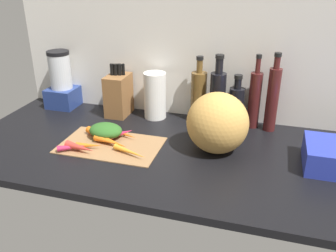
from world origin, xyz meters
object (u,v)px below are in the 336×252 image
(carrot_8, at_px, (106,141))
(bottle_1, at_px, (217,97))
(carrot_2, at_px, (113,142))
(bottle_4, at_px, (273,98))
(winter_squash, at_px, (217,123))
(carrot_6, at_px, (74,147))
(carrot_1, at_px, (89,145))
(bottle_0, at_px, (199,95))
(knife_block, at_px, (119,95))
(bottle_3, at_px, (255,99))
(cutting_board, at_px, (111,145))
(carrot_3, at_px, (120,134))
(carrot_0, at_px, (124,134))
(blender_appliance, at_px, (62,83))
(carrot_4, at_px, (130,152))
(carrot_5, at_px, (80,148))
(carrot_7, at_px, (100,136))
(paper_towel_roll, at_px, (155,96))
(bottle_2, at_px, (236,105))

(carrot_8, bearing_deg, bottle_1, 39.97)
(carrot_2, distance_m, bottle_4, 0.72)
(winter_squash, bearing_deg, carrot_6, -163.23)
(carrot_1, bearing_deg, bottle_0, 49.13)
(knife_block, xyz_separation_m, bottle_3, (0.65, 0.04, 0.03))
(cutting_board, height_order, carrot_8, carrot_8)
(carrot_3, height_order, winter_squash, winter_squash)
(carrot_3, relative_size, winter_squash, 0.51)
(carrot_1, bearing_deg, carrot_0, 56.13)
(carrot_2, height_order, knife_block, knife_block)
(cutting_board, distance_m, blender_appliance, 0.57)
(bottle_4, bearing_deg, carrot_4, -141.78)
(cutting_board, relative_size, bottle_1, 1.25)
(carrot_6, height_order, bottle_4, bottle_4)
(carrot_5, distance_m, bottle_0, 0.61)
(carrot_4, relative_size, blender_appliance, 0.54)
(carrot_7, bearing_deg, carrot_8, -36.19)
(carrot_8, relative_size, knife_block, 0.45)
(carrot_1, height_order, carrot_5, carrot_5)
(winter_squash, xyz_separation_m, blender_appliance, (-0.86, 0.27, 0.00))
(knife_block, bearing_deg, cutting_board, -73.04)
(cutting_board, xyz_separation_m, carrot_5, (-0.09, -0.09, 0.02))
(cutting_board, height_order, carrot_7, carrot_7)
(carrot_0, relative_size, paper_towel_roll, 0.62)
(carrot_1, xyz_separation_m, blender_appliance, (-0.36, 0.41, 0.11))
(cutting_board, height_order, carrot_1, carrot_1)
(carrot_8, bearing_deg, carrot_0, 64.09)
(blender_appliance, height_order, bottle_1, bottle_1)
(carrot_1, distance_m, bottle_2, 0.69)
(bottle_3, bearing_deg, knife_block, -176.80)
(carrot_5, bearing_deg, carrot_8, 50.80)
(carrot_7, bearing_deg, cutting_board, -24.72)
(bottle_0, bearing_deg, carrot_7, -137.27)
(winter_squash, relative_size, paper_towel_roll, 1.10)
(knife_block, distance_m, bottle_3, 0.66)
(carrot_1, bearing_deg, carrot_2, 30.99)
(winter_squash, relative_size, knife_block, 0.96)
(cutting_board, relative_size, carrot_0, 3.01)
(carrot_7, bearing_deg, blender_appliance, 138.74)
(carrot_1, height_order, carrot_6, same)
(carrot_7, height_order, bottle_1, bottle_1)
(carrot_2, relative_size, knife_block, 0.59)
(carrot_2, xyz_separation_m, bottle_3, (0.54, 0.37, 0.12))
(cutting_board, distance_m, carrot_6, 0.15)
(carrot_5, xyz_separation_m, bottle_4, (0.72, 0.44, 0.13))
(knife_block, bearing_deg, blender_appliance, 176.21)
(bottle_3, bearing_deg, carrot_1, -145.94)
(carrot_2, xyz_separation_m, knife_block, (-0.12, 0.33, 0.08))
(cutting_board, relative_size, blender_appliance, 1.42)
(carrot_5, relative_size, paper_towel_roll, 0.58)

